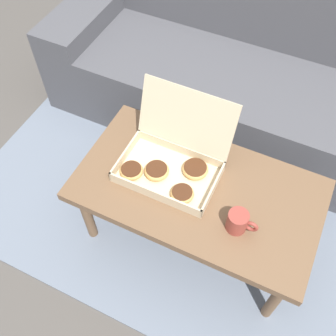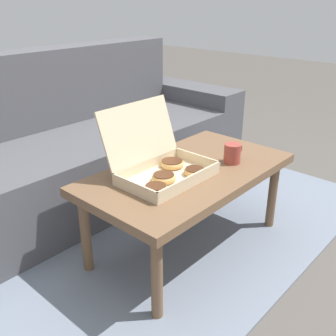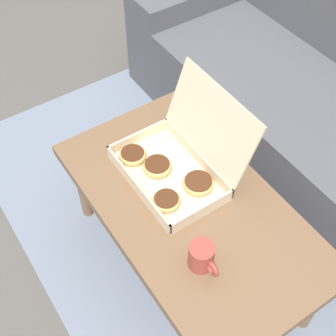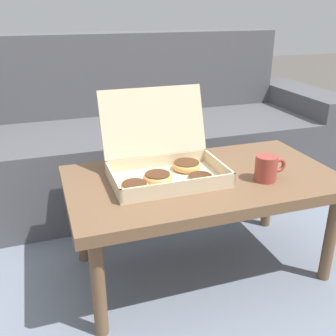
# 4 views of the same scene
# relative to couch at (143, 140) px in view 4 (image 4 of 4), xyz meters

# --- Properties ---
(ground_plane) EXTENTS (12.00, 12.00, 0.00)m
(ground_plane) POSITION_rel_couch_xyz_m (0.00, -0.77, -0.29)
(ground_plane) COLOR #514C47
(area_rug) EXTENTS (2.34, 1.72, 0.01)m
(area_rug) POSITION_rel_couch_xyz_m (0.00, -0.47, -0.28)
(area_rug) COLOR slate
(area_rug) RESTS_ON ground_plane
(couch) EXTENTS (2.22, 0.75, 0.85)m
(couch) POSITION_rel_couch_xyz_m (0.00, 0.00, 0.00)
(couch) COLOR #4C4C51
(couch) RESTS_ON ground_plane
(coffee_table) EXTENTS (0.98, 0.54, 0.41)m
(coffee_table) POSITION_rel_couch_xyz_m (0.00, -0.82, 0.08)
(coffee_table) COLOR brown
(coffee_table) RESTS_ON ground_plane
(pastry_box) EXTENTS (0.40, 0.34, 0.29)m
(pastry_box) POSITION_rel_couch_xyz_m (-0.13, -0.79, 0.18)
(pastry_box) COLOR beige
(pastry_box) RESTS_ON coffee_table
(coffee_mug) EXTENTS (0.12, 0.08, 0.09)m
(coffee_mug) POSITION_rel_couch_xyz_m (0.20, -0.92, 0.17)
(coffee_mug) COLOR #993D33
(coffee_mug) RESTS_ON coffee_table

